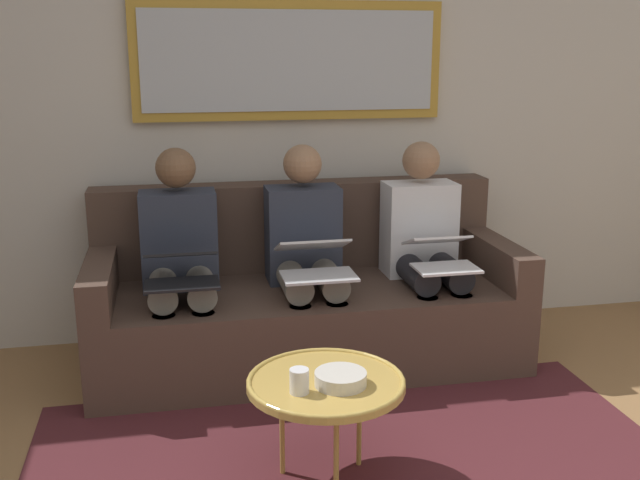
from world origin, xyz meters
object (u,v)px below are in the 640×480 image
at_px(coffee_table, 326,384).
at_px(person_right, 180,257).
at_px(laptop_silver, 315,258).
at_px(person_left, 425,244).
at_px(laptop_black, 181,268).
at_px(laptop_white, 441,252).
at_px(cup, 299,381).
at_px(bowl, 341,379).
at_px(couch, 304,300).
at_px(person_middle, 306,250).
at_px(framed_mirror, 290,61).

relative_size(coffee_table, person_right, 0.52).
distance_m(coffee_table, laptop_silver, 0.95).
bearing_deg(coffee_table, person_left, -124.24).
bearing_deg(laptop_silver, coffee_table, 81.21).
distance_m(person_left, laptop_black, 1.30).
xyz_separation_m(laptop_white, laptop_silver, (0.64, -0.01, 0.00)).
bearing_deg(cup, laptop_silver, -104.40).
distance_m(bowl, person_left, 1.41).
xyz_separation_m(couch, cup, (0.26, 1.30, 0.16)).
bearing_deg(person_left, couch, -6.13).
bearing_deg(laptop_white, coffee_table, 49.32).
bearing_deg(coffee_table, person_middle, -97.04).
relative_size(laptop_silver, person_right, 0.33).
xyz_separation_m(couch, person_right, (0.64, 0.07, 0.30)).
bearing_deg(bowl, couch, -94.41).
relative_size(cup, laptop_white, 0.25).
xyz_separation_m(framed_mirror, laptop_black, (0.64, 0.70, -0.93)).
height_order(coffee_table, person_left, person_left).
bearing_deg(laptop_silver, person_left, -160.11).
relative_size(person_left, person_middle, 1.00).
distance_m(framed_mirror, cup, 2.02).
relative_size(couch, bowl, 11.50).
distance_m(cup, laptop_black, 1.07).
bearing_deg(person_middle, laptop_black, 21.05).
height_order(bowl, person_right, person_right).
height_order(person_middle, laptop_black, person_middle).
distance_m(laptop_silver, person_right, 0.68).
bearing_deg(coffee_table, couch, -96.64).
relative_size(couch, coffee_table, 3.72).
height_order(cup, laptop_silver, laptop_silver).
bearing_deg(laptop_white, couch, -25.71).
height_order(person_right, laptop_black, person_right).
relative_size(couch, person_left, 1.93).
bearing_deg(framed_mirror, person_left, 144.47).
xyz_separation_m(coffee_table, person_left, (-0.78, -1.15, 0.20)).
bearing_deg(person_right, laptop_black, 90.00).
bearing_deg(couch, coffee_table, 83.36).
distance_m(coffee_table, person_left, 1.40).
height_order(couch, bowl, couch).
height_order(framed_mirror, laptop_black, framed_mirror).
height_order(cup, person_right, person_right).
distance_m(couch, cup, 1.33).
relative_size(person_left, laptop_white, 3.23).
height_order(framed_mirror, coffee_table, framed_mirror).
height_order(person_left, laptop_silver, person_left).
distance_m(couch, person_middle, 0.31).
bearing_deg(laptop_white, laptop_silver, -0.70).
xyz_separation_m(person_middle, laptop_silver, (0.00, 0.23, 0.02)).
bearing_deg(person_left, coffee_table, 55.76).
relative_size(cup, laptop_silver, 0.24).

